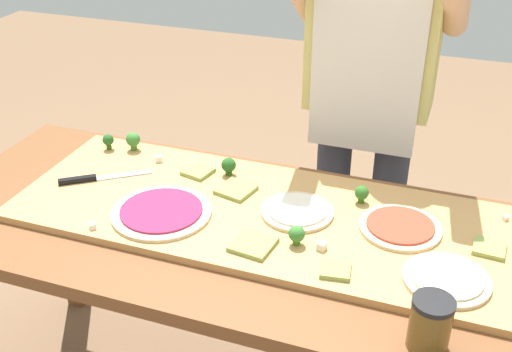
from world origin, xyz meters
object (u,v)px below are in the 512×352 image
(chefs_knife, at_px, (92,178))
(pizza_slice_far_left, at_px, (253,244))
(pizza_whole_cheese_artichoke, at_px, (447,279))
(cheese_crumble_d, at_px, (93,226))
(cook_center, at_px, (370,79))
(pizza_whole_white_garlic, at_px, (297,211))
(broccoli_floret_front_mid, at_px, (297,234))
(pizza_whole_beet_magenta, at_px, (161,212))
(prep_table, at_px, (238,255))
(pizza_slice_center, at_px, (236,190))
(cheese_crumble_a, at_px, (159,159))
(cheese_crumble_b, at_px, (506,218))
(pizza_slice_near_left, at_px, (198,171))
(broccoli_floret_front_left, at_px, (133,140))
(cheese_crumble_c, at_px, (322,246))
(pizza_whole_tomato_red, at_px, (400,227))
(broccoli_floret_center_left, at_px, (229,165))
(sauce_jar, at_px, (430,324))
(pizza_slice_near_right, at_px, (489,248))
(broccoli_floret_front_right, at_px, (108,140))
(broccoli_floret_center_right, at_px, (362,193))
(pizza_slice_far_right, at_px, (336,270))

(chefs_knife, xyz_separation_m, pizza_slice_far_left, (0.57, -0.15, -0.00))
(pizza_whole_cheese_artichoke, bearing_deg, cheese_crumble_d, -174.25)
(pizza_slice_far_left, height_order, cook_center, cook_center)
(pizza_slice_far_left, relative_size, cheese_crumble_d, 6.36)
(pizza_whole_white_garlic, bearing_deg, pizza_whole_cheese_artichoke, -21.53)
(pizza_slice_far_left, bearing_deg, broccoli_floret_front_mid, 23.94)
(pizza_whole_white_garlic, distance_m, pizza_whole_beet_magenta, 0.37)
(prep_table, height_order, pizza_slice_center, pizza_slice_center)
(cheese_crumble_a, bearing_deg, pizza_whole_beet_magenta, -61.30)
(cheese_crumble_b, bearing_deg, pizza_slice_near_left, -177.22)
(cheese_crumble_a, relative_size, cook_center, 0.01)
(pizza_slice_center, distance_m, cheese_crumble_b, 0.74)
(broccoli_floret_front_left, bearing_deg, broccoli_floret_front_mid, -26.62)
(cheese_crumble_c, relative_size, cheese_crumble_d, 1.31)
(prep_table, bearing_deg, pizza_whole_tomato_red, 13.26)
(pizza_whole_beet_magenta, bearing_deg, broccoli_floret_center_left, 70.86)
(broccoli_floret_front_left, bearing_deg, broccoli_floret_center_left, -7.95)
(pizza_whole_tomato_red, bearing_deg, sauce_jar, -73.57)
(pizza_whole_white_garlic, xyz_separation_m, pizza_whole_beet_magenta, (-0.35, -0.13, 0.00))
(pizza_whole_white_garlic, height_order, cheese_crumble_a, cheese_crumble_a)
(pizza_slice_center, relative_size, pizza_slice_near_right, 1.23)
(chefs_knife, xyz_separation_m, cook_center, (0.71, 0.56, 0.21))
(pizza_whole_tomato_red, relative_size, broccoli_floret_front_right, 4.12)
(pizza_slice_near_left, relative_size, broccoli_floret_center_left, 1.41)
(chefs_knife, xyz_separation_m, broccoli_floret_front_mid, (0.67, -0.11, 0.02))
(pizza_slice_far_left, height_order, cheese_crumble_c, cheese_crumble_c)
(pizza_whole_tomato_red, relative_size, broccoli_floret_front_mid, 3.98)
(pizza_whole_white_garlic, bearing_deg, cheese_crumble_d, -152.59)
(pizza_whole_cheese_artichoke, bearing_deg, prep_table, 171.79)
(pizza_whole_beet_magenta, relative_size, pizza_whole_cheese_artichoke, 1.34)
(cheese_crumble_b, bearing_deg, pizza_slice_far_left, -150.35)
(pizza_whole_white_garlic, xyz_separation_m, cook_center, (0.08, 0.53, 0.21))
(broccoli_floret_front_left, bearing_deg, broccoli_floret_center_right, -5.34)
(pizza_whole_white_garlic, xyz_separation_m, cheese_crumble_a, (-0.50, 0.14, 0.00))
(pizza_whole_tomato_red, distance_m, broccoli_floret_center_left, 0.55)
(broccoli_floret_front_mid, distance_m, sauce_jar, 0.42)
(cook_center, bearing_deg, cheese_crumble_c, -88.15)
(chefs_knife, relative_size, pizza_slice_center, 2.44)
(pizza_slice_near_left, distance_m, broccoli_floret_front_right, 0.34)
(cheese_crumble_a, height_order, cheese_crumble_d, cheese_crumble_a)
(prep_table, relative_size, cheese_crumble_c, 86.21)
(pizza_slice_far_left, distance_m, pizza_slice_near_left, 0.41)
(broccoli_floret_center_right, relative_size, broccoli_floret_front_right, 0.99)
(chefs_knife, distance_m, pizza_whole_tomato_red, 0.90)
(pizza_slice_near_left, xyz_separation_m, pizza_slice_far_right, (0.51, -0.33, 0.00))
(pizza_slice_center, distance_m, cheese_crumble_c, 0.36)
(pizza_whole_cheese_artichoke, bearing_deg, cheese_crumble_a, 161.49)
(pizza_slice_center, bearing_deg, cheese_crumble_d, -133.36)
(prep_table, height_order, pizza_slice_far_left, pizza_slice_far_left)
(pizza_slice_far_left, bearing_deg, cheese_crumble_d, -170.94)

